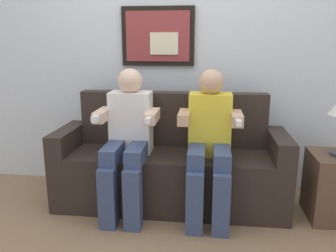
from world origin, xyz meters
The scene contains 6 objects.
ground_plane centered at (0.00, 0.00, 0.00)m, with size 5.50×5.50×0.00m, color #8C6B4C.
back_wall_assembly centered at (0.00, 0.76, 1.30)m, with size 4.23×0.10×2.60m.
couch centered at (0.00, 0.33, 0.31)m, with size 1.83×0.58×0.90m.
person_on_left centered at (-0.31, 0.16, 0.61)m, with size 0.46×0.56×1.11m.
person_on_right centered at (0.31, 0.16, 0.61)m, with size 0.46×0.56×1.11m.
side_table_right centered at (1.27, 0.22, 0.25)m, with size 0.40×0.40×0.50m.
Camera 1 is at (0.29, -2.31, 1.32)m, focal length 36.80 mm.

